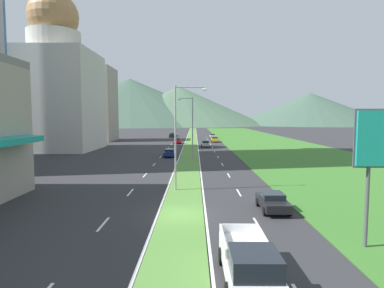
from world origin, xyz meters
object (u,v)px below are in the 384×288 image
(car_0, at_px, (215,139))
(pickup_truck_0, at_px, (249,263))
(car_6, at_px, (206,144))
(street_lamp_near, at_px, (179,131))
(car_3, at_px, (212,136))
(car_7, at_px, (170,153))
(street_lamp_mid, at_px, (191,124))
(car_5, at_px, (172,135))
(car_4, at_px, (174,134))
(car_2, at_px, (178,141))
(car_1, at_px, (273,201))

(car_0, height_order, pickup_truck_0, pickup_truck_0)
(car_6, bearing_deg, street_lamp_near, -5.18)
(car_3, relative_size, car_7, 0.91)
(street_lamp_near, relative_size, street_lamp_mid, 0.97)
(car_3, bearing_deg, car_5, -107.74)
(car_4, height_order, car_7, car_7)
(car_0, bearing_deg, car_2, -61.55)
(street_lamp_mid, relative_size, car_2, 2.52)
(car_4, relative_size, car_7, 0.96)
(car_1, xyz_separation_m, pickup_truck_0, (-3.66, -10.88, 0.28))
(car_0, distance_m, pickup_truck_0, 78.02)
(street_lamp_near, xyz_separation_m, car_2, (-3.03, 54.79, -4.99))
(street_lamp_near, xyz_separation_m, car_3, (7.48, 75.82, -4.98))
(car_2, distance_m, car_4, 34.41)
(car_2, relative_size, pickup_truck_0, 0.76)
(car_7, relative_size, pickup_truck_0, 0.88)
(car_2, bearing_deg, car_6, -142.38)
(car_4, distance_m, car_5, 8.86)
(car_5, bearing_deg, pickup_truck_0, -174.14)
(car_1, height_order, car_5, car_5)
(car_3, xyz_separation_m, pickup_truck_0, (-3.71, -93.42, 0.22))
(car_3, relative_size, car_4, 0.94)
(car_0, distance_m, car_7, 35.44)
(street_lamp_mid, xyz_separation_m, pickup_truck_0, (2.83, -40.85, -4.86))
(street_lamp_mid, relative_size, car_0, 2.18)
(car_2, height_order, car_6, car_2)
(car_0, bearing_deg, car_3, 179.00)
(car_7, bearing_deg, car_5, 3.54)
(car_1, height_order, car_2, car_2)
(car_5, bearing_deg, street_lamp_mid, -172.79)
(car_2, relative_size, car_3, 0.96)
(pickup_truck_0, bearing_deg, car_4, -174.74)
(street_lamp_mid, bearing_deg, car_2, 97.17)
(car_6, bearing_deg, car_5, -163.33)
(car_1, bearing_deg, street_lamp_near, -132.17)
(car_3, distance_m, car_6, 30.50)
(car_3, bearing_deg, pickup_truck_0, -2.27)
(car_7, bearing_deg, pickup_truck_0, -171.33)
(car_1, bearing_deg, car_2, -170.35)
(car_0, distance_m, car_2, 11.64)
(car_2, bearing_deg, car_1, -170.35)
(street_lamp_mid, bearing_deg, car_1, -77.79)
(street_lamp_mid, height_order, car_2, street_lamp_mid)
(car_4, xyz_separation_m, car_6, (10.17, -43.57, 0.03))
(street_lamp_near, bearing_deg, car_3, 84.37)
(car_1, xyz_separation_m, car_5, (-13.69, 86.94, 0.09))
(street_lamp_near, distance_m, car_3, 76.35)
(street_lamp_near, height_order, pickup_truck_0, street_lamp_near)
(street_lamp_mid, distance_m, car_7, 7.14)
(street_lamp_mid, bearing_deg, car_3, 82.91)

